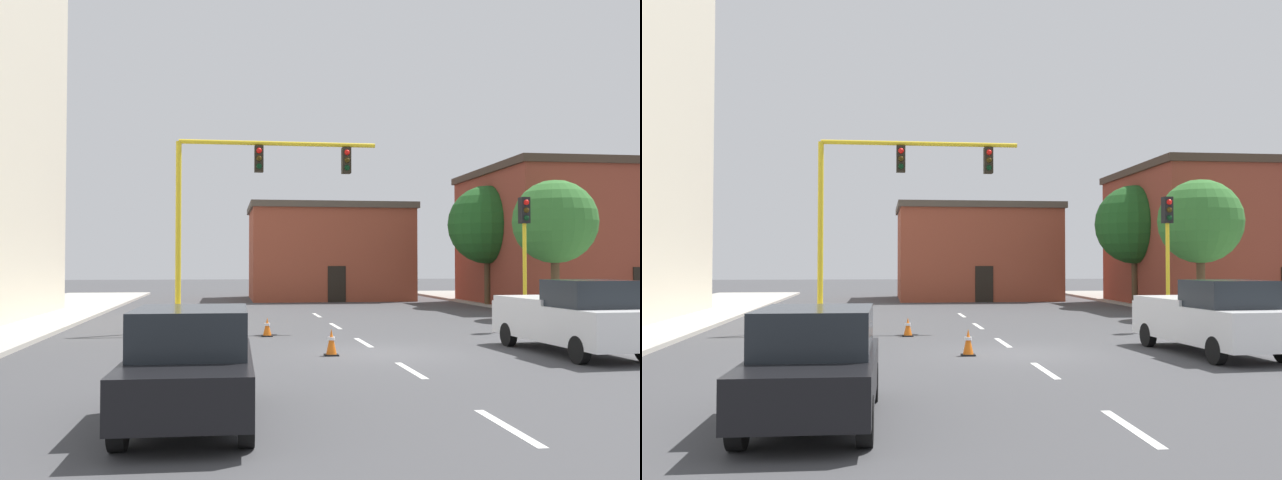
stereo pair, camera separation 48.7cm
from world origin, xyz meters
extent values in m
plane|color=#424244|center=(0.00, 0.00, 0.00)|extent=(160.00, 160.00, 0.00)
cube|color=silver|center=(0.00, -8.50, 0.00)|extent=(0.16, 2.40, 0.01)
cube|color=silver|center=(0.00, -3.00, 0.00)|extent=(0.16, 2.40, 0.01)
cube|color=silver|center=(0.00, 2.50, 0.00)|extent=(0.16, 2.40, 0.01)
cube|color=silver|center=(0.00, 8.00, 0.00)|extent=(0.16, 2.40, 0.01)
cube|color=silver|center=(0.00, 13.50, 0.00)|extent=(0.16, 2.40, 0.01)
cube|color=brown|center=(2.53, 27.62, 2.89)|extent=(10.12, 8.00, 5.79)
cube|color=#4C4238|center=(2.53, 27.62, 5.99)|extent=(10.42, 8.30, 0.40)
cube|color=black|center=(2.53, 23.59, 1.10)|extent=(1.10, 0.06, 2.20)
cube|color=brown|center=(16.26, 18.94, 3.66)|extent=(12.14, 10.61, 7.32)
cube|color=#3D2D23|center=(16.26, 18.94, 7.52)|extent=(12.44, 10.91, 0.40)
cube|color=yellow|center=(-5.84, 6.77, 0.28)|extent=(1.80, 1.20, 0.55)
cylinder|color=yellow|center=(-5.84, 6.77, 3.65)|extent=(0.20, 0.20, 6.20)
cylinder|color=yellow|center=(-2.28, 6.77, 6.75)|extent=(7.12, 0.16, 0.16)
cube|color=black|center=(-2.99, 6.77, 6.18)|extent=(0.32, 0.36, 0.95)
sphere|color=red|center=(-2.99, 6.58, 6.45)|extent=(0.20, 0.20, 0.20)
sphere|color=#38280A|center=(-2.99, 6.58, 6.17)|extent=(0.20, 0.20, 0.20)
sphere|color=black|center=(-2.99, 6.58, 5.89)|extent=(0.20, 0.20, 0.20)
cube|color=black|center=(0.21, 6.77, 6.18)|extent=(0.32, 0.36, 0.95)
sphere|color=red|center=(0.21, 6.58, 6.45)|extent=(0.20, 0.20, 0.20)
sphere|color=#38280A|center=(0.21, 6.58, 6.17)|extent=(0.20, 0.20, 0.20)
sphere|color=black|center=(0.21, 6.58, 5.89)|extent=(0.20, 0.20, 0.20)
cylinder|color=yellow|center=(6.58, 5.66, 2.40)|extent=(0.14, 0.14, 4.80)
cube|color=black|center=(6.58, 5.66, 4.33)|extent=(0.32, 0.36, 0.95)
sphere|color=red|center=(6.58, 5.47, 4.60)|extent=(0.20, 0.20, 0.20)
sphere|color=#38280A|center=(6.58, 5.47, 4.32)|extent=(0.20, 0.20, 0.20)
sphere|color=black|center=(6.58, 5.47, 4.04)|extent=(0.20, 0.20, 0.20)
cylinder|color=#4C3823|center=(10.10, 18.43, 1.44)|extent=(0.36, 0.36, 2.88)
sphere|color=#1E511E|center=(10.10, 18.43, 4.50)|extent=(4.32, 4.32, 4.32)
cylinder|color=#4C3823|center=(9.97, 10.20, 1.42)|extent=(0.36, 0.36, 2.84)
sphere|color=#33702D|center=(9.97, 10.20, 4.20)|extent=(3.62, 3.62, 3.62)
cube|color=white|center=(5.04, -0.72, 0.81)|extent=(2.37, 5.53, 0.95)
cube|color=#1E2328|center=(5.10, -1.62, 1.64)|extent=(1.96, 1.92, 0.70)
cube|color=white|center=(4.96, 0.47, 1.37)|extent=(2.19, 2.94, 0.16)
cylinder|color=black|center=(4.27, -2.61, 0.34)|extent=(0.27, 0.69, 0.68)
cylinder|color=black|center=(5.81, 1.17, 0.34)|extent=(0.27, 0.69, 0.68)
cylinder|color=black|center=(4.01, 1.05, 0.34)|extent=(0.27, 0.69, 0.68)
cube|color=black|center=(-4.69, -7.58, 0.69)|extent=(1.92, 4.53, 0.70)
cube|color=#1E2328|center=(-4.68, -7.48, 1.39)|extent=(1.74, 2.33, 0.70)
cylinder|color=black|center=(-5.49, -6.04, 0.34)|extent=(0.23, 0.68, 0.68)
cylinder|color=black|center=(-3.84, -6.06, 0.34)|extent=(0.23, 0.68, 0.68)
cylinder|color=black|center=(-5.53, -9.10, 0.34)|extent=(0.23, 0.68, 0.68)
cylinder|color=black|center=(-3.88, -9.12, 0.34)|extent=(0.23, 0.68, 0.68)
cube|color=black|center=(-2.80, 4.65, 0.02)|extent=(0.36, 0.36, 0.04)
cone|color=orange|center=(-2.80, 4.65, 0.33)|extent=(0.28, 0.28, 0.58)
cylinder|color=white|center=(-2.80, 4.65, 0.40)|extent=(0.19, 0.19, 0.08)
cube|color=black|center=(-1.41, -0.30, 0.02)|extent=(0.36, 0.36, 0.04)
cone|color=orange|center=(-1.41, -0.30, 0.37)|extent=(0.28, 0.28, 0.66)
cylinder|color=white|center=(-1.41, -0.30, 0.45)|extent=(0.19, 0.19, 0.08)
camera|label=1|loc=(-4.16, -18.53, 2.46)|focal=39.40mm
camera|label=2|loc=(-3.67, -18.59, 2.46)|focal=39.40mm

